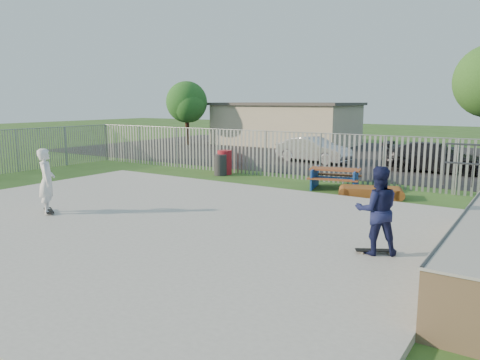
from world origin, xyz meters
The scene contains 16 objects.
ground centered at (0.00, 0.00, 0.00)m, with size 120.00×120.00×0.00m, color #2D4F1B.
concrete_slab centered at (0.00, 0.00, 0.07)m, with size 15.00×12.00×0.15m, color #9E9E99.
fence centered at (1.00, 4.59, 1.00)m, with size 26.04×16.02×2.00m.
picnic_table centered at (2.17, 7.74, 0.40)m, with size 2.15×1.91×0.78m.
funbox centered at (3.84, 6.88, 0.18)m, with size 2.01×1.46×0.36m.
trash_bin_red centered at (-3.43, 8.42, 0.54)m, with size 0.65×0.65×1.09m, color maroon.
trash_bin_grey centered at (-3.40, 8.05, 0.47)m, with size 0.56×0.56×0.94m, color #2A2A2D.
parking_lot centered at (0.00, 19.00, 0.01)m, with size 40.00×18.00×0.02m, color black.
car_silver centered at (-1.76, 14.41, 0.70)m, with size 1.44×4.14×1.37m, color silver.
car_dark centered at (4.43, 14.35, 0.70)m, with size 1.91×4.71×1.37m, color black.
building centered at (-8.00, 23.00, 1.61)m, with size 10.40×6.40×3.20m.
tree_left centered at (-14.24, 18.80, 3.23)m, with size 3.11×3.11×4.80m.
skateboard_a centered at (5.97, 0.56, 0.19)m, with size 0.80×0.56×0.08m.
skateboard_b centered at (-2.93, -0.98, 0.19)m, with size 0.80×0.55×0.08m.
skater_navy centered at (5.97, 0.56, 1.07)m, with size 0.89×0.70×1.84m, color #151A43.
skater_white centered at (-2.93, -0.98, 1.07)m, with size 0.67×0.44×1.84m, color white.
Camera 1 is at (8.77, -8.82, 3.28)m, focal length 35.00 mm.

